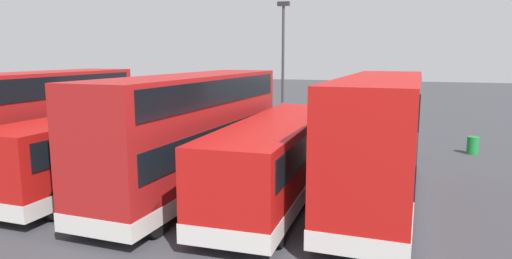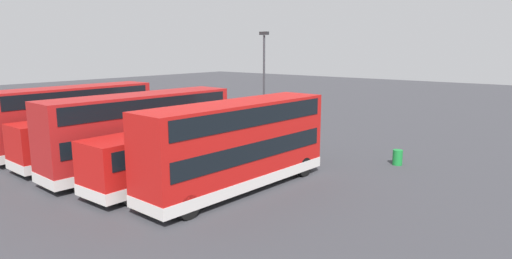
% 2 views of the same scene
% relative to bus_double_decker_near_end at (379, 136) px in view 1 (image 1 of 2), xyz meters
% --- Properties ---
extents(ground_plane, '(140.00, 140.00, 0.00)m').
position_rel_bus_double_decker_near_end_xyz_m(ground_plane, '(7.11, -10.04, -2.45)').
color(ground_plane, '#38383D').
extents(bus_double_decker_near_end, '(3.07, 11.46, 4.55)m').
position_rel_bus_double_decker_near_end_xyz_m(bus_double_decker_near_end, '(0.00, 0.00, 0.00)').
color(bus_double_decker_near_end, '#B71411').
rests_on(bus_double_decker_near_end, ground).
extents(bus_single_deck_second, '(2.66, 11.26, 2.95)m').
position_rel_bus_double_decker_near_end_xyz_m(bus_single_deck_second, '(3.56, 0.59, -0.83)').
color(bus_single_deck_second, '#B71411').
rests_on(bus_single_deck_second, ground).
extents(bus_double_decker_third, '(3.19, 11.89, 4.55)m').
position_rel_bus_double_decker_near_end_xyz_m(bus_double_decker_third, '(6.92, 0.71, 0.00)').
color(bus_double_decker_third, '#A51919').
rests_on(bus_double_decker_third, ground).
extents(bus_single_deck_fourth, '(2.99, 11.91, 2.95)m').
position_rel_bus_double_decker_near_end_xyz_m(bus_single_deck_fourth, '(10.83, 0.41, -0.83)').
color(bus_single_deck_fourth, '#B71411').
rests_on(bus_single_deck_fourth, ground).
extents(bus_double_decker_fifth, '(2.68, 11.18, 4.55)m').
position_rel_bus_double_decker_near_end_xyz_m(bus_double_decker_fifth, '(14.53, 0.68, -0.00)').
color(bus_double_decker_fifth, '#A51919').
rests_on(bus_double_decker_fifth, ground).
extents(car_hatchback_silver, '(2.88, 4.71, 1.43)m').
position_rel_bus_double_decker_near_end_xyz_m(car_hatchback_silver, '(18.92, -14.10, -1.75)').
color(car_hatchback_silver, '#A5D14C').
rests_on(car_hatchback_silver, ground).
extents(lamp_post_tall, '(0.70, 0.30, 8.35)m').
position_rel_bus_double_decker_near_end_xyz_m(lamp_post_tall, '(6.09, -10.00, 2.41)').
color(lamp_post_tall, '#38383D').
rests_on(lamp_post_tall, ground).
extents(waste_bin_yellow, '(0.60, 0.60, 0.95)m').
position_rel_bus_double_decker_near_end_xyz_m(waste_bin_yellow, '(-4.51, -9.94, -1.97)').
color(waste_bin_yellow, '#197F33').
rests_on(waste_bin_yellow, ground).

